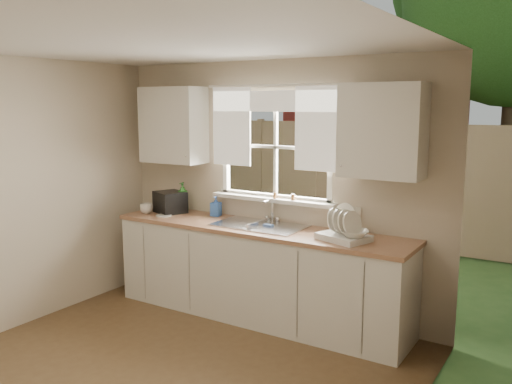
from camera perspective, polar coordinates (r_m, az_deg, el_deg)
The scene contains 20 objects.
room_walls at distance 3.80m, azimuth -13.86°, elevation -3.74°, with size 3.62×4.02×2.50m.
ceiling at distance 3.78m, azimuth -13.90°, elevation 15.47°, with size 3.60×4.00×0.02m, color silver.
window at distance 5.38m, azimuth 1.98°, elevation 2.99°, with size 1.38×0.16×1.06m.
curtains at distance 5.31m, azimuth 1.73°, elevation 7.75°, with size 1.50×0.03×0.81m.
base_cabinets at distance 5.33m, azimuth 0.17°, elevation -8.63°, with size 3.00×0.62×0.87m, color silver.
countertop at distance 5.21m, azimuth 0.18°, elevation -3.86°, with size 3.04×0.65×0.04m, color #A07050.
upper_cabinet_left at distance 5.88m, azimuth -8.70°, elevation 6.98°, with size 0.70×0.33×0.80m, color silver.
upper_cabinet_right at distance 4.72m, azimuth 13.17°, elevation 6.30°, with size 0.70×0.33×0.80m, color silver.
wall_outlet at distance 5.05m, azimuth 10.54°, elevation -2.24°, with size 0.08×0.01×0.12m, color beige.
sill_jars at distance 5.30m, azimuth 2.94°, elevation -0.45°, with size 0.24×0.04×0.06m.
backyard at distance 11.33m, azimuth 21.94°, elevation 15.67°, with size 20.00×10.00×6.13m.
sink at distance 5.25m, azimuth 0.36°, elevation -4.35°, with size 0.88×0.52×0.40m.
dish_rack at distance 4.74m, azimuth 9.23°, elevation -4.12°, with size 0.49×0.42×0.30m.
bowl at distance 4.66m, azimuth 10.33°, elevation -4.31°, with size 0.24×0.24×0.06m, color white.
soap_bottle_a at distance 5.93m, azimuth -7.73°, elevation -0.55°, with size 0.12×0.13×0.32m, color #2A7B28.
soap_bottle_b at distance 5.68m, azimuth -4.24°, elevation -1.49°, with size 0.10×0.10×0.21m, color blue.
soap_bottle_c at distance 6.07m, azimuth -8.85°, elevation -1.11°, with size 0.13×0.13×0.16m, color beige.
saucer at distance 5.77m, azimuth -9.69°, elevation -2.45°, with size 0.17×0.17×0.01m, color silver.
cup at distance 5.92m, azimuth -11.46°, elevation -1.71°, with size 0.14×0.14×0.11m, color silver.
black_appliance at distance 5.92m, azimuth -9.02°, elevation -1.06°, with size 0.31×0.27×0.23m, color black.
Camera 1 is at (2.68, -2.63, 2.08)m, focal length 38.00 mm.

